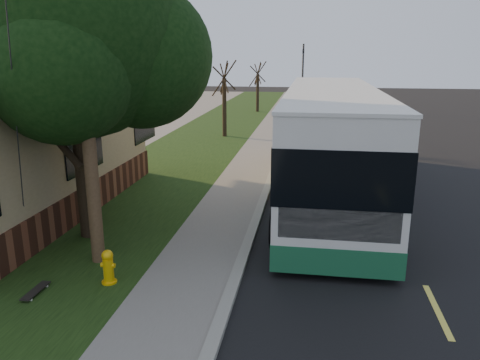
# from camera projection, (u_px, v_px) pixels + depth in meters

# --- Properties ---
(ground) EXTENTS (120.00, 120.00, 0.00)m
(ground) POSITION_uv_depth(u_px,v_px,m) (231.00, 295.00, 9.49)
(ground) COLOR black
(ground) RESTS_ON ground
(road) EXTENTS (8.00, 80.00, 0.01)m
(road) POSITION_uv_depth(u_px,v_px,m) (374.00, 177.00, 18.44)
(road) COLOR black
(road) RESTS_ON ground
(curb) EXTENTS (0.25, 80.00, 0.12)m
(curb) POSITION_uv_depth(u_px,v_px,m) (273.00, 172.00, 19.01)
(curb) COLOR gray
(curb) RESTS_ON ground
(sidewalk) EXTENTS (2.00, 80.00, 0.08)m
(sidewalk) POSITION_uv_depth(u_px,v_px,m) (249.00, 172.00, 19.17)
(sidewalk) COLOR slate
(sidewalk) RESTS_ON ground
(grass_verge) EXTENTS (5.00, 80.00, 0.07)m
(grass_verge) POSITION_uv_depth(u_px,v_px,m) (166.00, 169.00, 19.68)
(grass_verge) COLOR black
(grass_verge) RESTS_ON ground
(fire_hydrant) EXTENTS (0.32, 0.32, 0.74)m
(fire_hydrant) POSITION_uv_depth(u_px,v_px,m) (108.00, 267.00, 9.76)
(fire_hydrant) COLOR #EDB20C
(fire_hydrant) RESTS_ON grass_verge
(utility_pole) EXTENTS (2.86, 3.21, 9.07)m
(utility_pole) POSITION_uv_depth(u_px,v_px,m) (81.00, 59.00, 9.71)
(utility_pole) COLOR #473321
(utility_pole) RESTS_ON ground
(leafy_tree) EXTENTS (6.30, 6.00, 7.80)m
(leafy_tree) POSITION_uv_depth(u_px,v_px,m) (78.00, 35.00, 11.27)
(leafy_tree) COLOR black
(leafy_tree) RESTS_ON grass_verge
(bare_tree_near) EXTENTS (1.38, 1.21, 4.31)m
(bare_tree_near) POSITION_uv_depth(u_px,v_px,m) (224.00, 100.00, 26.60)
(bare_tree_near) COLOR black
(bare_tree_near) RESTS_ON grass_verge
(bare_tree_far) EXTENTS (1.38, 1.21, 4.03)m
(bare_tree_far) POSITION_uv_depth(u_px,v_px,m) (258.00, 88.00, 38.01)
(bare_tree_far) COLOR black
(bare_tree_far) RESTS_ON grass_verge
(traffic_signal) EXTENTS (0.18, 0.22, 5.50)m
(traffic_signal) POSITION_uv_depth(u_px,v_px,m) (303.00, 71.00, 41.00)
(traffic_signal) COLOR #2D2D30
(traffic_signal) RESTS_ON ground
(transit_bus) EXTENTS (3.10, 13.45, 3.63)m
(transit_bus) POSITION_uv_depth(u_px,v_px,m) (330.00, 139.00, 15.78)
(transit_bus) COLOR silver
(transit_bus) RESTS_ON ground
(skateboard_main) EXTENTS (0.20, 0.80, 0.08)m
(skateboard_main) POSITION_uv_depth(u_px,v_px,m) (36.00, 291.00, 9.40)
(skateboard_main) COLOR black
(skateboard_main) RESTS_ON grass_verge
(dumpster) EXTENTS (1.68, 1.46, 1.29)m
(dumpster) POSITION_uv_depth(u_px,v_px,m) (22.00, 172.00, 16.46)
(dumpster) COLOR black
(dumpster) RESTS_ON building_lot
(distant_car) EXTENTS (2.09, 4.38, 1.44)m
(distant_car) POSITION_uv_depth(u_px,v_px,m) (342.00, 111.00, 33.19)
(distant_car) COLOR black
(distant_car) RESTS_ON ground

